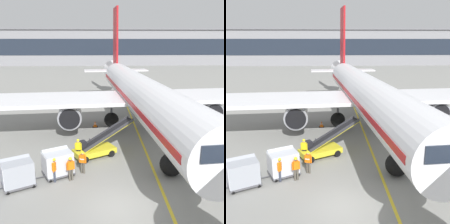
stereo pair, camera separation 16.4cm
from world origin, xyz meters
TOP-DOWN VIEW (x-y plane):
  - ground_plane at (0.00, 0.00)m, footprint 600.00×600.00m
  - parked_airplane at (3.05, 14.07)m, footprint 32.90×42.43m
  - belt_loader at (-1.33, 7.10)m, footprint 5.32×3.61m
  - baggage_cart_lead at (-4.12, 3.94)m, footprint 2.78×2.34m
  - baggage_cart_second at (-6.51, 2.57)m, footprint 2.78×2.34m
  - ground_crew_by_loader at (-2.36, 4.13)m, footprint 0.55×0.34m
  - ground_crew_by_carts at (-4.18, 3.05)m, footprint 0.29×0.57m
  - ground_crew_marshaller at (-3.10, 3.14)m, footprint 0.54×0.36m
  - ground_crew_wingwalker at (-2.85, 6.49)m, footprint 0.56×0.30m
  - safety_cone_engine_keepout at (-1.65, 14.67)m, footprint 0.59×0.59m
  - apron_guidance_line_lead_in at (2.88, 13.32)m, footprint 0.20×110.00m
  - terminal_building at (7.16, 101.72)m, footprint 131.65×21.57m

SIDE VIEW (x-z plane):
  - ground_plane at x=0.00m, z-range 0.00..0.00m
  - apron_guidance_line_lead_in at x=2.88m, z-range 0.00..0.01m
  - safety_cone_engine_keepout at x=-1.65m, z-range -0.01..0.66m
  - belt_loader at x=-1.33m, z-range -0.60..2.29m
  - ground_crew_by_loader at x=-2.36m, z-range 0.13..1.87m
  - ground_crew_by_carts at x=-4.18m, z-range 0.13..1.87m
  - ground_crew_marshaller at x=-3.10m, z-range 0.13..1.87m
  - ground_crew_wingwalker at x=-2.85m, z-range 0.13..1.87m
  - baggage_cart_lead at x=-4.12m, z-range 0.04..1.96m
  - baggage_cart_second at x=-6.51m, z-range 0.04..1.96m
  - parked_airplane at x=3.05m, z-range -3.36..11.21m
  - terminal_building at x=7.16m, z-range -0.05..14.34m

